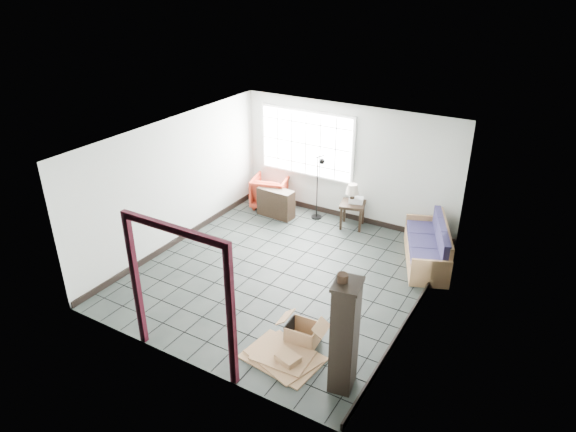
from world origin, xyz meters
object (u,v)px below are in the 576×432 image
Objects in this scene: armchair at (270,190)px; tall_shelf at (345,336)px; side_table at (353,207)px; futon_sofa at (429,248)px.

armchair is 5.92m from tall_shelf.
armchair is 1.31× the size of side_table.
futon_sofa is at bearing 155.78° from armchair.
futon_sofa is 4.04m from armchair.
tall_shelf reaches higher than armchair.
tall_shelf is (-0.05, -3.79, 0.55)m from futon_sofa.
side_table is at bearing 102.77° from tall_shelf.
tall_shelf is (1.83, -4.41, 0.38)m from side_table.
armchair is 2.10m from side_table.
futon_sofa is 3.17× the size of side_table.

